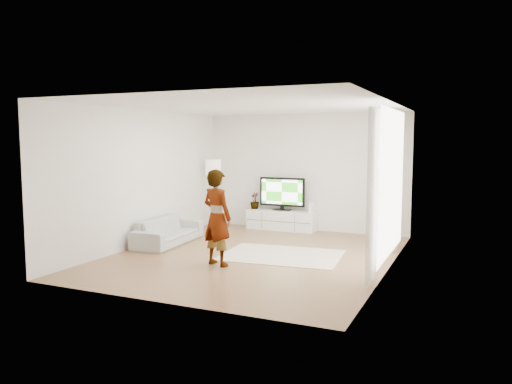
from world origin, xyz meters
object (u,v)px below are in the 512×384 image
at_px(media_console, 282,220).
at_px(floor_lamp, 213,170).
at_px(television, 282,193).
at_px(player, 217,217).
at_px(sofa, 168,231).
at_px(rug, 282,255).

distance_m(media_console, floor_lamp, 2.06).
distance_m(media_console, television, 0.67).
xyz_separation_m(television, floor_lamp, (-1.59, -0.55, 0.53)).
bearing_deg(player, floor_lamp, -42.64).
distance_m(media_console, sofa, 2.96).
height_order(media_console, floor_lamp, floor_lamp).
distance_m(player, floor_lamp, 3.70).
bearing_deg(floor_lamp, player, -60.28).
height_order(television, rug, television).
bearing_deg(television, player, -86.57).
bearing_deg(player, media_console, -68.90).
bearing_deg(media_console, rug, -68.90).
height_order(media_console, player, player).
distance_m(television, player, 3.73).
height_order(rug, sofa, sofa).
bearing_deg(player, sofa, -15.76).
relative_size(television, floor_lamp, 0.67).
bearing_deg(media_console, television, 90.00).
distance_m(rug, player, 1.62).
height_order(media_console, television, television).
relative_size(player, sofa, 0.89).
relative_size(television, player, 0.69).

